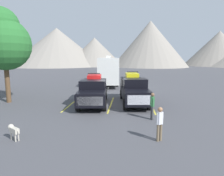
{
  "coord_description": "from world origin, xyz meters",
  "views": [
    {
      "loc": [
        1.42,
        -15.84,
        3.86
      ],
      "look_at": [
        0.0,
        0.85,
        1.2
      ],
      "focal_mm": 31.45,
      "sensor_mm": 36.0,
      "label": 1
    }
  ],
  "objects_px": {
    "person_a": "(152,104)",
    "person_b": "(160,122)",
    "dog": "(13,130)",
    "pickup_truck_b": "(134,89)",
    "pickup_truck_a": "(93,90)",
    "camper_trailer_a": "(108,70)"
  },
  "relations": [
    {
      "from": "person_a",
      "to": "person_b",
      "type": "relative_size",
      "value": 1.05
    },
    {
      "from": "person_b",
      "to": "dog",
      "type": "xyz_separation_m",
      "value": [
        -6.81,
        -0.43,
        -0.44
      ]
    },
    {
      "from": "pickup_truck_b",
      "to": "person_b",
      "type": "relative_size",
      "value": 3.74
    },
    {
      "from": "pickup_truck_a",
      "to": "dog",
      "type": "height_order",
      "value": "pickup_truck_a"
    },
    {
      "from": "person_b",
      "to": "dog",
      "type": "relative_size",
      "value": 2.15
    },
    {
      "from": "pickup_truck_b",
      "to": "person_a",
      "type": "relative_size",
      "value": 3.57
    },
    {
      "from": "pickup_truck_a",
      "to": "camper_trailer_a",
      "type": "relative_size",
      "value": 0.67
    },
    {
      "from": "pickup_truck_a",
      "to": "pickup_truck_b",
      "type": "xyz_separation_m",
      "value": [
        3.31,
        0.63,
        0.04
      ]
    },
    {
      "from": "person_a",
      "to": "pickup_truck_a",
      "type": "bearing_deg",
      "value": 139.15
    },
    {
      "from": "pickup_truck_a",
      "to": "person_a",
      "type": "distance_m",
      "value": 5.75
    },
    {
      "from": "person_a",
      "to": "person_b",
      "type": "xyz_separation_m",
      "value": [
        -0.03,
        -3.17,
        -0.04
      ]
    },
    {
      "from": "pickup_truck_b",
      "to": "dog",
      "type": "distance_m",
      "value": 9.9
    },
    {
      "from": "pickup_truck_b",
      "to": "person_b",
      "type": "bearing_deg",
      "value": -82.37
    },
    {
      "from": "pickup_truck_a",
      "to": "pickup_truck_b",
      "type": "relative_size",
      "value": 0.98
    },
    {
      "from": "pickup_truck_a",
      "to": "person_b",
      "type": "xyz_separation_m",
      "value": [
        4.32,
        -6.93,
        -0.22
      ]
    },
    {
      "from": "pickup_truck_a",
      "to": "camper_trailer_a",
      "type": "distance_m",
      "value": 10.75
    },
    {
      "from": "pickup_truck_a",
      "to": "dog",
      "type": "bearing_deg",
      "value": -108.69
    },
    {
      "from": "camper_trailer_a",
      "to": "person_a",
      "type": "relative_size",
      "value": 5.18
    },
    {
      "from": "pickup_truck_a",
      "to": "dog",
      "type": "relative_size",
      "value": 7.87
    },
    {
      "from": "camper_trailer_a",
      "to": "dog",
      "type": "height_order",
      "value": "camper_trailer_a"
    },
    {
      "from": "pickup_truck_b",
      "to": "person_b",
      "type": "xyz_separation_m",
      "value": [
        1.01,
        -7.56,
        -0.26
      ]
    },
    {
      "from": "person_b",
      "to": "camper_trailer_a",
      "type": "bearing_deg",
      "value": 103.41
    }
  ]
}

